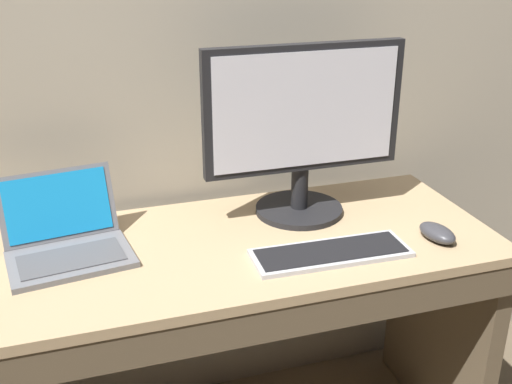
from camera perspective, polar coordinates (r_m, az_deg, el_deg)
desk at (r=1.79m, az=-3.52°, el=-12.00°), size 1.54×0.60×0.76m
laptop_space_gray at (r=1.67m, az=-16.99°, el=-4.46°), size 0.34×0.31×0.20m
external_monitor at (r=1.75m, az=4.37°, el=6.06°), size 0.58×0.26×0.50m
wired_keyboard at (r=1.63m, az=6.88°, el=-5.57°), size 0.42×0.15×0.01m
computer_mouse at (r=1.76m, az=16.31°, el=-3.62°), size 0.09×0.13×0.04m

